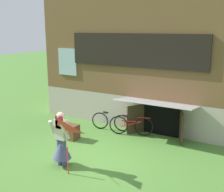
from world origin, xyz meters
TOP-DOWN VIEW (x-y plane):
  - ground_plane at (0.00, 0.00)m, footprint 60.00×60.00m
  - log_house at (0.00, 5.43)m, footprint 8.46×5.98m
  - person at (-0.46, -0.65)m, footprint 0.61×0.52m
  - kite at (-0.11, -1.12)m, footprint 0.74×0.71m
  - bicycle_red at (0.16, 2.44)m, footprint 1.53×0.55m
  - bicycle_silver at (-0.71, 2.51)m, footprint 1.51×0.38m
  - wooden_crate at (-1.46, 1.05)m, footprint 0.48×0.41m

SIDE VIEW (x-z plane):
  - ground_plane at x=0.00m, z-range 0.00..0.00m
  - wooden_crate at x=-1.46m, z-range 0.00..0.51m
  - bicycle_silver at x=-0.71m, z-range -0.01..0.69m
  - bicycle_red at x=0.16m, z-range -0.01..0.72m
  - person at x=-0.46m, z-range -0.12..1.43m
  - kite at x=-0.11m, z-range 0.47..1.96m
  - log_house at x=0.00m, z-range 0.00..5.08m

